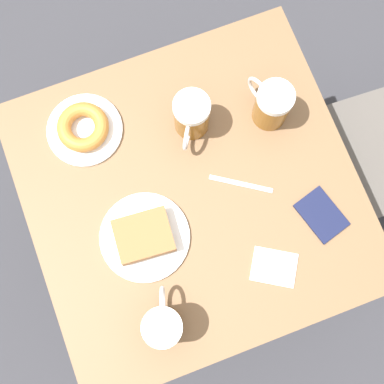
{
  "coord_description": "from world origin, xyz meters",
  "views": [
    {
      "loc": [
        0.26,
        -0.1,
        2.13
      ],
      "look_at": [
        0.0,
        0.0,
        0.8
      ],
      "focal_mm": 50.0,
      "sensor_mm": 36.0,
      "label": 1
    }
  ],
  "objects_px": {
    "beer_mug_left": "(191,116)",
    "beer_mug_right": "(163,325)",
    "plate_with_cake": "(144,236)",
    "beer_mug_center": "(272,105)",
    "passport_near_edge": "(321,215)",
    "plate_with_donut": "(84,128)",
    "napkin_folded": "(274,267)",
    "fork": "(241,184)"
  },
  "relations": [
    {
      "from": "plate_with_donut",
      "to": "passport_near_edge",
      "type": "bearing_deg",
      "value": 49.03
    },
    {
      "from": "plate_with_donut",
      "to": "fork",
      "type": "height_order",
      "value": "plate_with_donut"
    },
    {
      "from": "beer_mug_right",
      "to": "passport_near_edge",
      "type": "relative_size",
      "value": 0.95
    },
    {
      "from": "plate_with_donut",
      "to": "fork",
      "type": "xyz_separation_m",
      "value": [
        0.28,
        0.33,
        -0.02
      ]
    },
    {
      "from": "beer_mug_center",
      "to": "napkin_folded",
      "type": "distance_m",
      "value": 0.41
    },
    {
      "from": "plate_with_cake",
      "to": "napkin_folded",
      "type": "bearing_deg",
      "value": 56.29
    },
    {
      "from": "plate_with_cake",
      "to": "beer_mug_left",
      "type": "height_order",
      "value": "beer_mug_left"
    },
    {
      "from": "plate_with_donut",
      "to": "passport_near_edge",
      "type": "relative_size",
      "value": 1.38
    },
    {
      "from": "plate_with_donut",
      "to": "passport_near_edge",
      "type": "xyz_separation_m",
      "value": [
        0.43,
        0.5,
        -0.02
      ]
    },
    {
      "from": "plate_with_cake",
      "to": "napkin_folded",
      "type": "relative_size",
      "value": 1.64
    },
    {
      "from": "beer_mug_center",
      "to": "beer_mug_left",
      "type": "bearing_deg",
      "value": -102.23
    },
    {
      "from": "beer_mug_left",
      "to": "fork",
      "type": "bearing_deg",
      "value": 17.74
    },
    {
      "from": "plate_with_donut",
      "to": "fork",
      "type": "bearing_deg",
      "value": 49.77
    },
    {
      "from": "napkin_folded",
      "to": "plate_with_donut",
      "type": "bearing_deg",
      "value": -147.02
    },
    {
      "from": "plate_with_cake",
      "to": "passport_near_edge",
      "type": "relative_size",
      "value": 1.58
    },
    {
      "from": "fork",
      "to": "passport_near_edge",
      "type": "height_order",
      "value": "passport_near_edge"
    },
    {
      "from": "fork",
      "to": "passport_near_edge",
      "type": "bearing_deg",
      "value": 47.56
    },
    {
      "from": "beer_mug_left",
      "to": "plate_with_cake",
      "type": "bearing_deg",
      "value": -42.22
    },
    {
      "from": "beer_mug_center",
      "to": "napkin_folded",
      "type": "xyz_separation_m",
      "value": [
        0.38,
        -0.14,
        -0.07
      ]
    },
    {
      "from": "plate_with_donut",
      "to": "beer_mug_center",
      "type": "xyz_separation_m",
      "value": [
        0.13,
        0.47,
        0.05
      ]
    },
    {
      "from": "beer_mug_left",
      "to": "beer_mug_center",
      "type": "height_order",
      "value": "same"
    },
    {
      "from": "plate_with_donut",
      "to": "beer_mug_center",
      "type": "height_order",
      "value": "beer_mug_center"
    },
    {
      "from": "napkin_folded",
      "to": "fork",
      "type": "xyz_separation_m",
      "value": [
        -0.23,
        0.0,
        -0.0
      ]
    },
    {
      "from": "beer_mug_center",
      "to": "plate_with_donut",
      "type": "bearing_deg",
      "value": -105.26
    },
    {
      "from": "plate_with_donut",
      "to": "passport_near_edge",
      "type": "height_order",
      "value": "plate_with_donut"
    },
    {
      "from": "beer_mug_center",
      "to": "fork",
      "type": "relative_size",
      "value": 0.94
    },
    {
      "from": "beer_mug_left",
      "to": "napkin_folded",
      "type": "bearing_deg",
      "value": 8.17
    },
    {
      "from": "napkin_folded",
      "to": "beer_mug_right",
      "type": "bearing_deg",
      "value": -83.78
    },
    {
      "from": "beer_mug_left",
      "to": "plate_with_donut",
      "type": "bearing_deg",
      "value": -107.47
    },
    {
      "from": "beer_mug_right",
      "to": "passport_near_edge",
      "type": "bearing_deg",
      "value": 103.53
    },
    {
      "from": "beer_mug_left",
      "to": "beer_mug_center",
      "type": "xyz_separation_m",
      "value": [
        0.04,
        0.2,
        0.0
      ]
    },
    {
      "from": "plate_with_cake",
      "to": "beer_mug_left",
      "type": "bearing_deg",
      "value": 137.78
    },
    {
      "from": "beer_mug_left",
      "to": "beer_mug_right",
      "type": "relative_size",
      "value": 0.99
    },
    {
      "from": "fork",
      "to": "plate_with_cake",
      "type": "bearing_deg",
      "value": -81.31
    },
    {
      "from": "plate_with_cake",
      "to": "fork",
      "type": "bearing_deg",
      "value": 98.69
    },
    {
      "from": "plate_with_cake",
      "to": "beer_mug_center",
      "type": "distance_m",
      "value": 0.47
    },
    {
      "from": "beer_mug_center",
      "to": "passport_near_edge",
      "type": "bearing_deg",
      "value": 4.45
    },
    {
      "from": "plate_with_cake",
      "to": "plate_with_donut",
      "type": "bearing_deg",
      "value": -170.78
    },
    {
      "from": "passport_near_edge",
      "to": "beer_mug_right",
      "type": "bearing_deg",
      "value": -76.47
    },
    {
      "from": "plate_with_cake",
      "to": "beer_mug_right",
      "type": "bearing_deg",
      "value": -6.92
    },
    {
      "from": "plate_with_donut",
      "to": "beer_mug_center",
      "type": "distance_m",
      "value": 0.49
    },
    {
      "from": "beer_mug_left",
      "to": "passport_near_edge",
      "type": "distance_m",
      "value": 0.42
    }
  ]
}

